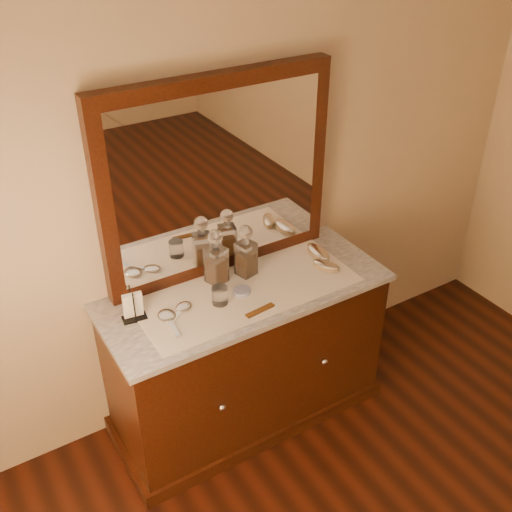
% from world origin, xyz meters
% --- Properties ---
extents(dresser_cabinet, '(1.40, 0.55, 0.82)m').
position_xyz_m(dresser_cabinet, '(0.00, 1.96, 0.41)').
color(dresser_cabinet, black).
rests_on(dresser_cabinet, floor).
extents(dresser_plinth, '(1.46, 0.59, 0.08)m').
position_xyz_m(dresser_plinth, '(0.00, 1.96, 0.04)').
color(dresser_plinth, black).
rests_on(dresser_plinth, floor).
extents(knob_left, '(0.04, 0.04, 0.04)m').
position_xyz_m(knob_left, '(-0.30, 1.67, 0.45)').
color(knob_left, silver).
rests_on(knob_left, dresser_cabinet).
extents(knob_right, '(0.04, 0.04, 0.04)m').
position_xyz_m(knob_right, '(0.30, 1.67, 0.45)').
color(knob_right, silver).
rests_on(knob_right, dresser_cabinet).
extents(marble_top, '(1.44, 0.59, 0.03)m').
position_xyz_m(marble_top, '(0.00, 1.96, 0.83)').
color(marble_top, silver).
rests_on(marble_top, dresser_cabinet).
extents(mirror_frame, '(1.20, 0.08, 1.00)m').
position_xyz_m(mirror_frame, '(0.00, 2.20, 1.35)').
color(mirror_frame, black).
rests_on(mirror_frame, marble_top).
extents(mirror_glass, '(1.06, 0.01, 0.86)m').
position_xyz_m(mirror_glass, '(0.00, 2.17, 1.35)').
color(mirror_glass, white).
rests_on(mirror_glass, marble_top).
extents(lace_runner, '(1.10, 0.45, 0.00)m').
position_xyz_m(lace_runner, '(0.00, 1.94, 0.85)').
color(lace_runner, beige).
rests_on(lace_runner, marble_top).
extents(pin_dish, '(0.12, 0.12, 0.02)m').
position_xyz_m(pin_dish, '(-0.03, 1.94, 0.86)').
color(pin_dish, white).
rests_on(pin_dish, lace_runner).
extents(comb, '(0.16, 0.04, 0.01)m').
position_xyz_m(comb, '(-0.03, 1.77, 0.86)').
color(comb, brown).
rests_on(comb, lace_runner).
extents(napkin_rack, '(0.12, 0.08, 0.17)m').
position_xyz_m(napkin_rack, '(-0.55, 2.02, 0.92)').
color(napkin_rack, black).
rests_on(napkin_rack, marble_top).
extents(decanter_left, '(0.11, 0.11, 0.29)m').
position_xyz_m(decanter_left, '(-0.09, 2.08, 0.97)').
color(decanter_left, '#9B5716').
rests_on(decanter_left, lace_runner).
extents(decanter_right, '(0.10, 0.10, 0.28)m').
position_xyz_m(decanter_right, '(0.07, 2.07, 0.96)').
color(decanter_right, '#9B5716').
rests_on(decanter_right, lace_runner).
extents(brush_near, '(0.13, 0.16, 0.04)m').
position_xyz_m(brush_near, '(0.44, 1.88, 0.87)').
color(brush_near, '#947A5A').
rests_on(brush_near, lace_runner).
extents(brush_far, '(0.08, 0.18, 0.05)m').
position_xyz_m(brush_far, '(0.48, 2.00, 0.88)').
color(brush_far, '#947A5A').
rests_on(brush_far, lace_runner).
extents(hand_mirror_outer, '(0.09, 0.22, 0.02)m').
position_xyz_m(hand_mirror_outer, '(-0.42, 1.93, 0.86)').
color(hand_mirror_outer, silver).
rests_on(hand_mirror_outer, lace_runner).
extents(hand_mirror_inner, '(0.17, 0.15, 0.02)m').
position_xyz_m(hand_mirror_inner, '(-0.34, 1.96, 0.86)').
color(hand_mirror_inner, silver).
rests_on(hand_mirror_inner, lace_runner).
extents(tumblers, '(0.08, 0.08, 0.09)m').
position_xyz_m(tumblers, '(-0.16, 1.92, 0.90)').
color(tumblers, white).
rests_on(tumblers, lace_runner).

